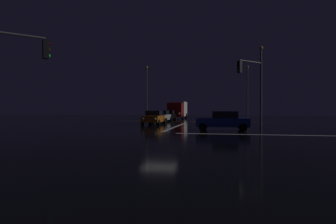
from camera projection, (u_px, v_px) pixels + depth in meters
name	position (u px, v px, depth m)	size (l,w,h in m)	color
ground	(159.00, 134.00, 20.05)	(120.00, 120.00, 0.10)	black
stop_line_north	(176.00, 126.00, 27.71)	(0.35, 13.30, 0.01)	white
centre_line_ns	(189.00, 121.00, 39.10)	(22.00, 0.15, 0.01)	yellow
crosswalk_bar_east	(274.00, 135.00, 18.58)	(13.30, 0.40, 0.01)	white
sedan_orange	(154.00, 117.00, 31.20)	(2.02, 4.33, 1.57)	#C66014
sedan_silver	(162.00, 116.00, 36.87)	(2.02, 4.33, 1.57)	#B7B7BC
sedan_black	(168.00, 115.00, 42.99)	(2.02, 4.33, 1.57)	black
box_truck	(178.00, 109.00, 49.34)	(2.68, 8.28, 3.08)	red
sedan_blue_crossing	(223.00, 121.00, 22.46)	(4.33, 2.02, 1.57)	navy
traffic_signal_ne	(252.00, 81.00, 25.81)	(2.47, 2.47, 6.45)	#4C4C51
traffic_signal_sw	(0.00, 63.00, 14.45)	(3.10, 3.10, 6.05)	#4C4C51
streetlamp_right_near	(261.00, 79.00, 31.50)	(0.44, 0.44, 8.94)	#424247
streetlamp_right_far	(247.00, 89.00, 47.22)	(0.44, 0.44, 9.16)	#424247
streetlamp_left_far	(147.00, 89.00, 50.53)	(0.44, 0.44, 9.62)	#424247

